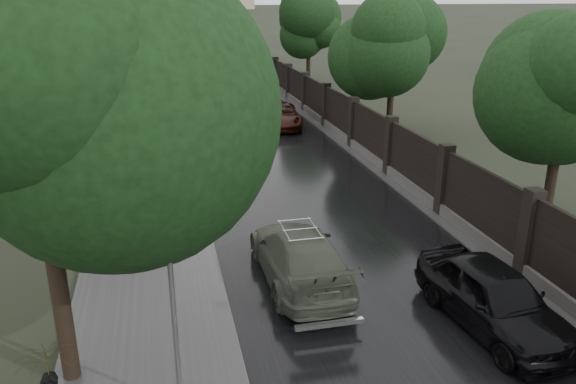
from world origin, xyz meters
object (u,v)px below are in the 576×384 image
at_px(tree_left_far, 110,37).
at_px(tree_right_c, 309,29).
at_px(lamp_post, 172,294).
at_px(pedestrian_umbrella, 48,372).
at_px(car_right_near, 494,297).
at_px(car_right_far, 279,115).
at_px(tree_right_a, 567,87).
at_px(tree_right_b, 394,48).
at_px(tree_left_near, 26,78).
at_px(traffic_light, 177,93).
at_px(volga_sedan, 300,256).

distance_m(tree_left_far, tree_right_c, 18.45).
bearing_deg(lamp_post, pedestrian_umbrella, -160.14).
distance_m(tree_left_far, car_right_near, 29.32).
relative_size(tree_right_c, car_right_far, 1.35).
bearing_deg(tree_left_far, tree_right_c, 32.83).
bearing_deg(lamp_post, tree_right_a, 26.74).
bearing_deg(tree_right_a, pedestrian_umbrella, -154.18).
height_order(tree_right_b, pedestrian_umbrella, tree_right_b).
distance_m(tree_right_a, tree_right_c, 32.00).
height_order(tree_right_a, pedestrian_umbrella, tree_right_a).
xyz_separation_m(car_right_near, car_right_far, (-0.45, 22.68, -0.09)).
xyz_separation_m(tree_right_b, pedestrian_umbrella, (-15.00, -21.26, -3.03)).
distance_m(tree_left_near, car_right_near, 11.32).
height_order(tree_left_near, car_right_near, tree_left_near).
xyz_separation_m(tree_right_b, car_right_far, (-5.72, 3.57, -4.23)).
bearing_deg(tree_left_near, car_right_far, 67.43).
bearing_deg(traffic_light, tree_right_a, -55.23).
relative_size(traffic_light, pedestrian_umbrella, 1.52).
distance_m(tree_right_c, volga_sedan, 35.24).
bearing_deg(tree_left_near, pedestrian_umbrella, -87.49).
bearing_deg(tree_right_c, pedestrian_umbrella, -110.91).
xyz_separation_m(tree_left_far, tree_right_c, (15.50, 10.00, -0.29)).
height_order(tree_left_near, tree_right_b, tree_left_near).
bearing_deg(volga_sedan, car_right_near, 139.50).
bearing_deg(volga_sedan, tree_left_far, -75.91).
xyz_separation_m(tree_right_a, traffic_light, (-11.80, 16.99, -2.55)).
height_order(lamp_post, traffic_light, lamp_post).
distance_m(tree_right_b, lamp_post, 24.33).
bearing_deg(traffic_light, tree_right_c, 51.82).
bearing_deg(volga_sedan, tree_right_b, -121.13).
bearing_deg(car_right_far, traffic_light, -168.42).
bearing_deg(tree_left_near, car_right_near, -0.67).
height_order(tree_right_b, lamp_post, tree_right_b).
bearing_deg(lamp_post, traffic_light, 87.32).
bearing_deg(tree_right_c, tree_left_near, -112.20).
xyz_separation_m(lamp_post, pedestrian_umbrella, (-2.10, -0.76, -0.76)).
distance_m(tree_right_c, traffic_light, 19.26).
relative_size(tree_right_b, pedestrian_umbrella, 2.66).
height_order(tree_left_far, lamp_post, tree_left_far).
xyz_separation_m(traffic_light, volga_sedan, (2.50, -18.73, -1.62)).
distance_m(car_right_far, pedestrian_umbrella, 26.53).
height_order(tree_right_b, car_right_near, tree_right_b).
distance_m(lamp_post, car_right_far, 25.19).
height_order(lamp_post, car_right_far, lamp_post).
distance_m(tree_right_c, lamp_post, 40.67).
xyz_separation_m(tree_right_a, tree_right_b, (0.00, 14.00, 0.00)).
xyz_separation_m(tree_left_near, tree_right_a, (15.10, 5.00, -1.47)).
bearing_deg(car_right_near, tree_left_near, 173.72).
bearing_deg(tree_right_a, volga_sedan, -169.41).
height_order(tree_left_far, tree_right_c, tree_left_far).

